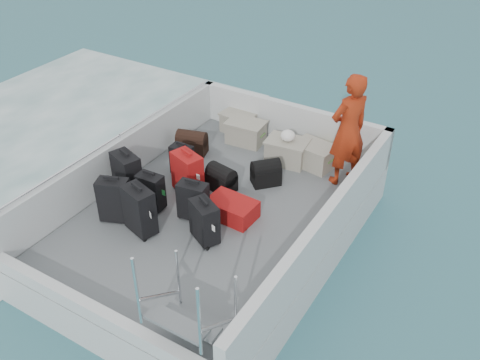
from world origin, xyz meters
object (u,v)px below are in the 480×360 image
at_px(suitcase_7, 193,201).
at_px(suitcase_5, 187,174).
at_px(crate_0, 238,123).
at_px(crate_1, 246,133).
at_px(suitcase_2, 182,160).
at_px(crate_2, 287,152).
at_px(suitcase_0, 114,201).
at_px(suitcase_4, 151,192).
at_px(suitcase_8, 232,209).
at_px(passenger, 348,130).
at_px(crate_3, 314,156).
at_px(suitcase_3, 140,211).
at_px(suitcase_6, 204,222).
at_px(suitcase_1, 127,175).

bearing_deg(suitcase_7, suitcase_5, 123.95).
xyz_separation_m(crate_0, crate_1, (0.32, -0.26, 0.02)).
distance_m(suitcase_2, crate_2, 1.74).
height_order(suitcase_0, suitcase_4, suitcase_0).
bearing_deg(crate_2, suitcase_7, -102.39).
distance_m(suitcase_0, suitcase_5, 1.19).
relative_size(crate_0, crate_2, 0.87).
distance_m(suitcase_0, suitcase_8, 1.66).
distance_m(suitcase_2, suitcase_4, 0.98).
height_order(suitcase_4, passenger, passenger).
height_order(crate_3, passenger, passenger).
bearing_deg(suitcase_0, crate_0, 65.48).
xyz_separation_m(crate_0, passenger, (2.24, -0.49, 0.73)).
bearing_deg(suitcase_3, crate_2, 87.78).
bearing_deg(suitcase_6, crate_2, 117.20).
bearing_deg(suitcase_0, suitcase_7, 11.04).
bearing_deg(crate_1, crate_0, 140.88).
bearing_deg(crate_1, suitcase_7, -78.13).
bearing_deg(suitcase_6, suitcase_1, -161.33).
bearing_deg(suitcase_4, passenger, 43.03).
xyz_separation_m(suitcase_7, crate_1, (-0.47, 2.25, -0.11)).
distance_m(suitcase_3, crate_2, 2.81).
xyz_separation_m(suitcase_1, suitcase_4, (0.51, -0.08, -0.07)).
xyz_separation_m(crate_0, crate_3, (1.67, -0.35, 0.02)).
height_order(suitcase_2, crate_0, suitcase_2).
xyz_separation_m(suitcase_1, passenger, (2.62, 2.06, 0.55)).
xyz_separation_m(suitcase_4, crate_0, (-0.13, 2.63, -0.11)).
bearing_deg(suitcase_4, suitcase_6, -12.23).
relative_size(suitcase_3, crate_1, 1.13).
bearing_deg(suitcase_5, suitcase_3, -70.87).
height_order(suitcase_7, suitcase_8, suitcase_7).
distance_m(suitcase_0, crate_2, 2.98).
relative_size(suitcase_1, suitcase_3, 1.00).
distance_m(suitcase_6, suitcase_7, 0.51).
distance_m(suitcase_8, crate_3, 1.90).
height_order(suitcase_4, suitcase_7, suitcase_7).
bearing_deg(crate_3, suitcase_6, -100.83).
xyz_separation_m(suitcase_0, suitcase_2, (0.10, 1.45, -0.08)).
xyz_separation_m(suitcase_0, suitcase_3, (0.47, -0.02, 0.02)).
xyz_separation_m(suitcase_0, suitcase_7, (0.92, 0.60, -0.04)).
relative_size(suitcase_0, suitcase_4, 1.18).
distance_m(suitcase_1, passenger, 3.38).
bearing_deg(suitcase_1, passenger, 57.27).
bearing_deg(suitcase_5, crate_2, 78.50).
bearing_deg(suitcase_3, suitcase_4, 129.97).
distance_m(suitcase_2, suitcase_8, 1.39).
distance_m(suitcase_0, suitcase_2, 1.46).
xyz_separation_m(suitcase_0, crate_2, (1.37, 2.64, -0.14)).
bearing_deg(suitcase_4, suitcase_2, 96.83).
bearing_deg(suitcase_3, suitcase_2, 120.71).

